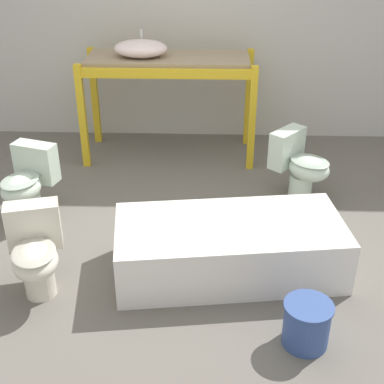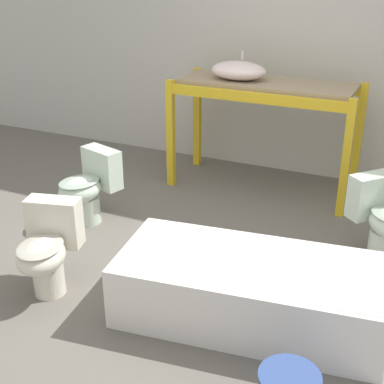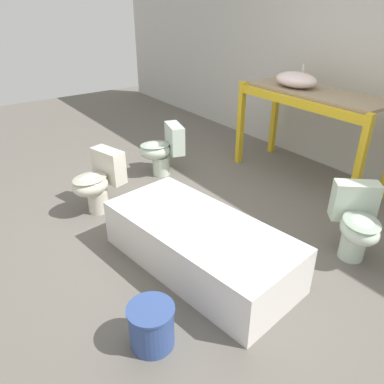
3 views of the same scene
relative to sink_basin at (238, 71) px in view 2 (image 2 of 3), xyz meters
name	(u,v)px [view 2 (image 2 of 3)]	position (x,y,z in m)	size (l,w,h in m)	color
ground_plane	(214,264)	(0.41, -1.53, -1.16)	(12.00, 12.00, 0.00)	#666059
warehouse_wall_rear	(302,18)	(0.41, 0.64, 0.44)	(10.80, 0.08, 3.20)	beige
shelving_rack	(265,101)	(0.27, 0.04, -0.27)	(1.78, 0.71, 1.08)	gold
sink_basin	(238,71)	(0.00, 0.00, 0.00)	(0.53, 0.36, 0.25)	silver
bathtub_main	(249,286)	(0.86, -2.04, -0.92)	(1.75, 0.97, 0.42)	white
toilet_near	(47,248)	(-0.49, -2.33, -0.82)	(0.46, 0.60, 0.64)	silver
toilet_far	(384,217)	(1.53, -0.89, -0.82)	(0.62, 0.60, 0.64)	silver
toilet_extra	(89,185)	(-0.86, -1.32, -0.82)	(0.48, 0.60, 0.64)	silver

